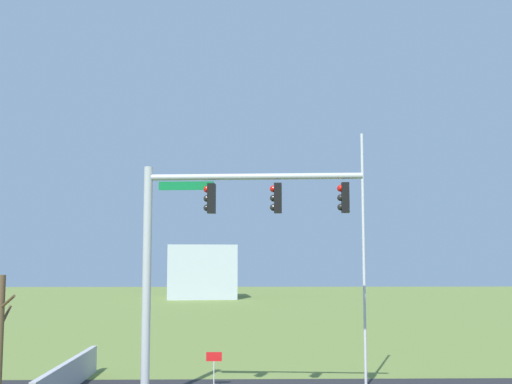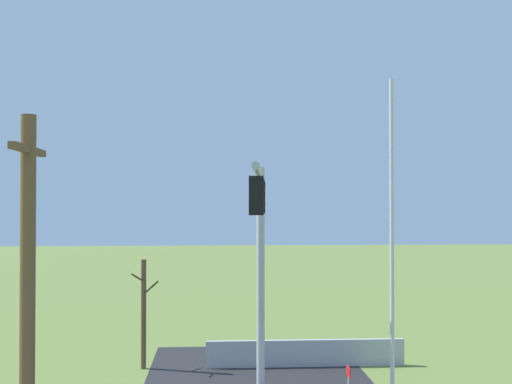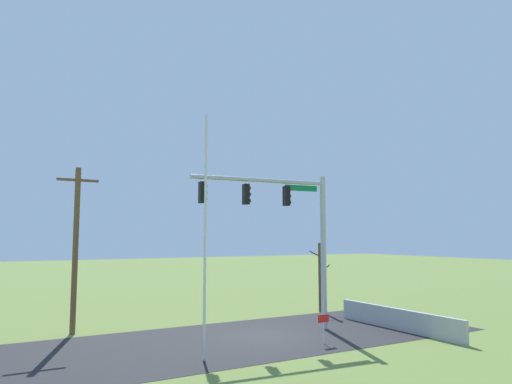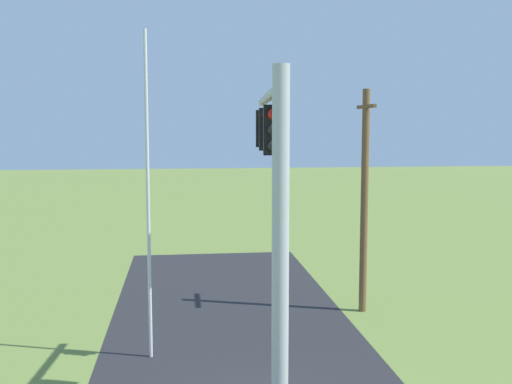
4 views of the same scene
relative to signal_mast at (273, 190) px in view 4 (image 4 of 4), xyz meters
The scene contains 4 objects.
road_surface 7.55m from the signal_mast, behind, with size 28.00×8.00×0.01m, color #232326.
signal_mast is the anchor object (origin of this frame).
flagpole 6.17m from the signal_mast, 154.17° to the right, with size 0.10×0.10×9.14m, color silver.
utility_pole 10.18m from the signal_mast, 153.05° to the left, with size 1.90×0.26×7.80m.
Camera 4 is at (12.91, -1.58, 6.57)m, focal length 43.06 mm.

